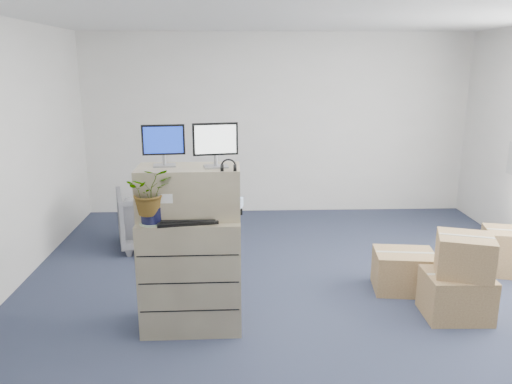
{
  "coord_description": "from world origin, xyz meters",
  "views": [
    {
      "loc": [
        -0.63,
        -4.3,
        2.34
      ],
      "look_at": [
        -0.45,
        0.4,
        1.12
      ],
      "focal_mm": 35.0,
      "sensor_mm": 36.0,
      "label": 1
    }
  ],
  "objects_px": {
    "filing_cabinet_lower": "(191,272)",
    "office_chair": "(150,215)",
    "monitor_left": "(164,143)",
    "potted_plant": "(150,198)",
    "keyboard": "(187,221)",
    "monitor_right": "(215,143)",
    "water_bottle": "(195,199)"
  },
  "relations": [
    {
      "from": "filing_cabinet_lower",
      "to": "monitor_left",
      "type": "relative_size",
      "value": 2.82
    },
    {
      "from": "filing_cabinet_lower",
      "to": "potted_plant",
      "type": "xyz_separation_m",
      "value": [
        -0.3,
        -0.16,
        0.74
      ]
    },
    {
      "from": "filing_cabinet_lower",
      "to": "office_chair",
      "type": "height_order",
      "value": "filing_cabinet_lower"
    },
    {
      "from": "monitor_left",
      "to": "potted_plant",
      "type": "distance_m",
      "value": 0.49
    },
    {
      "from": "monitor_right",
      "to": "keyboard",
      "type": "distance_m",
      "value": 0.7
    },
    {
      "from": "water_bottle",
      "to": "potted_plant",
      "type": "height_order",
      "value": "potted_plant"
    },
    {
      "from": "monitor_left",
      "to": "office_chair",
      "type": "height_order",
      "value": "monitor_left"
    },
    {
      "from": "water_bottle",
      "to": "filing_cabinet_lower",
      "type": "bearing_deg",
      "value": -118.49
    },
    {
      "from": "filing_cabinet_lower",
      "to": "potted_plant",
      "type": "bearing_deg",
      "value": -152.43
    },
    {
      "from": "keyboard",
      "to": "water_bottle",
      "type": "relative_size",
      "value": 1.79
    },
    {
      "from": "keyboard",
      "to": "potted_plant",
      "type": "bearing_deg",
      "value": 175.09
    },
    {
      "from": "monitor_left",
      "to": "potted_plant",
      "type": "bearing_deg",
      "value": -117.8
    },
    {
      "from": "water_bottle",
      "to": "potted_plant",
      "type": "distance_m",
      "value": 0.44
    },
    {
      "from": "keyboard",
      "to": "office_chair",
      "type": "bearing_deg",
      "value": 97.6
    },
    {
      "from": "monitor_right",
      "to": "water_bottle",
      "type": "xyz_separation_m",
      "value": [
        -0.19,
        0.07,
        -0.51
      ]
    },
    {
      "from": "office_chair",
      "to": "monitor_left",
      "type": "bearing_deg",
      "value": 89.45
    },
    {
      "from": "potted_plant",
      "to": "monitor_left",
      "type": "bearing_deg",
      "value": 68.98
    },
    {
      "from": "monitor_left",
      "to": "keyboard",
      "type": "height_order",
      "value": "monitor_left"
    },
    {
      "from": "water_bottle",
      "to": "potted_plant",
      "type": "bearing_deg",
      "value": -144.44
    },
    {
      "from": "keyboard",
      "to": "water_bottle",
      "type": "xyz_separation_m",
      "value": [
        0.05,
        0.22,
        0.13
      ]
    },
    {
      "from": "monitor_left",
      "to": "potted_plant",
      "type": "relative_size",
      "value": 0.81
    },
    {
      "from": "filing_cabinet_lower",
      "to": "monitor_right",
      "type": "height_order",
      "value": "monitor_right"
    },
    {
      "from": "filing_cabinet_lower",
      "to": "water_bottle",
      "type": "relative_size",
      "value": 3.64
    },
    {
      "from": "filing_cabinet_lower",
      "to": "office_chair",
      "type": "relative_size",
      "value": 1.24
    },
    {
      "from": "water_bottle",
      "to": "potted_plant",
      "type": "relative_size",
      "value": 0.63
    },
    {
      "from": "water_bottle",
      "to": "keyboard",
      "type": "bearing_deg",
      "value": -103.38
    },
    {
      "from": "keyboard",
      "to": "monitor_right",
      "type": "bearing_deg",
      "value": 22.41
    },
    {
      "from": "water_bottle",
      "to": "potted_plant",
      "type": "xyz_separation_m",
      "value": [
        -0.35,
        -0.25,
        0.08
      ]
    },
    {
      "from": "keyboard",
      "to": "potted_plant",
      "type": "xyz_separation_m",
      "value": [
        -0.3,
        -0.03,
        0.21
      ]
    },
    {
      "from": "water_bottle",
      "to": "office_chair",
      "type": "xyz_separation_m",
      "value": [
        -0.77,
        2.02,
        -0.76
      ]
    },
    {
      "from": "monitor_left",
      "to": "office_chair",
      "type": "bearing_deg",
      "value": 97.48
    },
    {
      "from": "monitor_right",
      "to": "water_bottle",
      "type": "distance_m",
      "value": 0.55
    }
  ]
}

